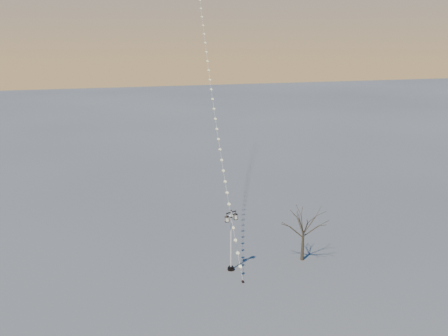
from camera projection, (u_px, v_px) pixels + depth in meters
name	position (u px, v px, depth m)	size (l,w,h in m)	color
ground	(249.00, 283.00, 34.35)	(300.00, 300.00, 0.00)	#484A49
street_lamp	(231.00, 237.00, 35.65)	(1.19, 0.72, 4.90)	black
bare_tree	(304.00, 223.00, 37.21)	(2.72, 2.72, 4.51)	#352E21
kite_train	(212.00, 77.00, 47.87)	(5.80, 35.71, 27.11)	black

